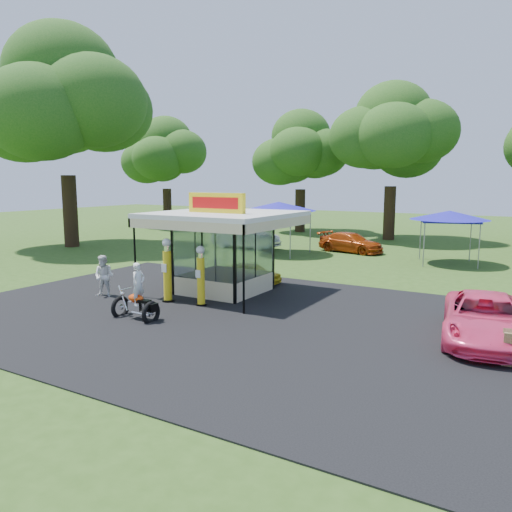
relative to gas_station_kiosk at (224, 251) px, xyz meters
The scene contains 18 objects.
ground 5.67m from the gas_station_kiosk, 68.18° to the right, with size 120.00×120.00×0.00m, color #2E4C17.
asphalt_apron 4.01m from the gas_station_kiosk, 56.26° to the right, with size 20.00×14.00×0.04m, color black.
gas_station_kiosk is the anchor object (origin of this frame).
gas_pump_left 2.74m from the gas_station_kiosk, 110.27° to the right, with size 0.47×0.47×2.50m.
gas_pump_right 2.49m from the gas_station_kiosk, 76.99° to the right, with size 0.43×0.43×2.29m.
motorcycle 5.03m from the gas_station_kiosk, 92.00° to the right, with size 1.73×0.85×2.04m.
spare_tires 2.32m from the gas_station_kiosk, 137.91° to the right, with size 0.89×0.53×0.77m.
kiosk_car 2.56m from the gas_station_kiosk, 90.00° to the left, with size 1.13×2.82×0.96m, color yellow.
pink_sedan 10.34m from the gas_station_kiosk, ahead, with size 2.29×4.97×1.38m, color #FF457C.
spectator_west 4.94m from the gas_station_kiosk, 139.96° to the right, with size 0.83×0.65×1.70m, color white.
bg_car_a 13.78m from the gas_station_kiosk, 118.03° to the left, with size 1.66×4.75×1.56m, color silver.
bg_car_b 14.06m from the gas_station_kiosk, 88.06° to the left, with size 1.78×4.38×1.27m, color #AF3D0D.
tent_west 11.55m from the gas_station_kiosk, 106.66° to the left, with size 4.75×4.75×3.32m.
tent_east 14.16m from the gas_station_kiosk, 61.52° to the left, with size 4.29×4.29×3.00m.
oak_far_a 31.36m from the gas_station_kiosk, 134.82° to the left, with size 9.00×9.00×10.67m.
oak_far_b 25.95m from the gas_station_kiosk, 108.45° to the left, with size 8.92×8.92×10.64m.
oak_far_c 22.98m from the gas_station_kiosk, 88.38° to the left, with size 10.07×10.07×11.87m.
oak_near 20.21m from the gas_station_kiosk, 159.32° to the left, with size 12.86×12.86×14.81m.
Camera 1 is at (9.57, -11.97, 4.69)m, focal length 35.00 mm.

